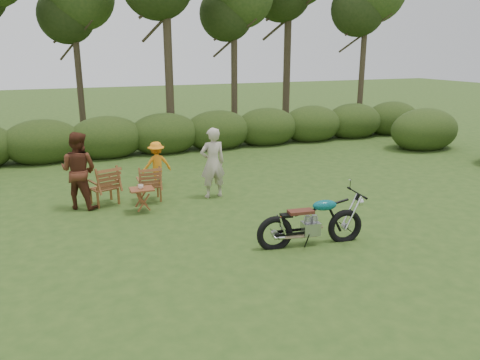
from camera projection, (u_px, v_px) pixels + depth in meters
name	position (u px, v px, depth m)	size (l,w,h in m)	color
ground	(278.00, 247.00, 8.71)	(80.00, 80.00, 0.00)	#2A4717
tree_line	(169.00, 41.00, 16.55)	(22.52, 11.62, 8.14)	#352A1D
motorcycle	(310.00, 244.00, 8.82)	(1.98, 0.75, 1.13)	#0B959A
lawn_chair_right	(150.00, 200.00, 11.37)	(0.60, 0.60, 0.88)	brown
lawn_chair_left	(105.00, 204.00, 11.11)	(0.64, 0.64, 0.93)	brown
side_table	(142.00, 200.00, 10.50)	(0.54, 0.45, 0.55)	brown
cup	(141.00, 187.00, 10.39)	(0.12, 0.12, 0.10)	beige
adult_a	(213.00, 197.00, 11.65)	(0.63, 0.42, 1.74)	#B9AD99
adult_b	(82.00, 207.00, 10.87)	(0.86, 0.67, 1.78)	#4F2516
child	(158.00, 186.00, 12.55)	(0.78, 0.45, 1.21)	orange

